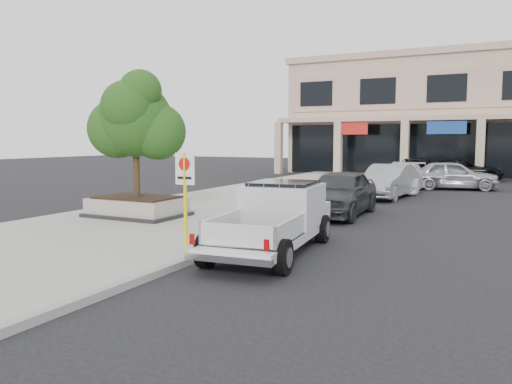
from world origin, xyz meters
TOP-DOWN VIEW (x-y plane):
  - ground at (0.00, 0.00)m, footprint 120.00×120.00m
  - sidewalk at (-5.50, 6.00)m, footprint 8.00×52.00m
  - curb at (-1.55, 6.00)m, footprint 0.20×52.00m
  - planter at (-6.58, 3.17)m, footprint 3.20×2.20m
  - planter_tree at (-6.44, 3.33)m, footprint 2.90×2.55m
  - no_parking_sign at (-2.35, -0.03)m, footprint 0.55×0.09m
  - hedge at (-2.38, 4.74)m, footprint 1.10×0.99m
  - pickup_truck at (-0.35, 0.71)m, footprint 2.53×5.55m
  - curb_car_a at (-0.74, 7.41)m, footprint 2.09×4.96m
  - curb_car_b at (-0.33, 13.75)m, footprint 2.16×4.97m
  - curb_car_c at (-0.30, 17.12)m, footprint 2.32×5.33m
  - curb_car_d at (-0.47, 22.28)m, footprint 3.02×5.90m
  - lot_car_a at (2.00, 19.45)m, footprint 5.08×2.92m
  - lot_car_d at (2.00, 26.08)m, footprint 5.56×3.65m

SIDE VIEW (x-z plane):
  - ground at x=0.00m, z-range 0.00..0.00m
  - sidewalk at x=-5.50m, z-range 0.00..0.15m
  - curb at x=-1.55m, z-range 0.00..0.15m
  - planter at x=-6.58m, z-range 0.14..0.82m
  - hedge at x=-2.38m, z-range 0.15..1.08m
  - lot_car_d at x=2.00m, z-range 0.00..1.42m
  - curb_car_c at x=-0.30m, z-range 0.00..1.53m
  - curb_car_b at x=-0.33m, z-range 0.00..1.59m
  - curb_car_d at x=-0.47m, z-range 0.00..1.59m
  - lot_car_a at x=2.00m, z-range 0.00..1.63m
  - curb_car_a at x=-0.74m, z-range 0.00..1.68m
  - pickup_truck at x=-0.35m, z-range 0.00..1.69m
  - no_parking_sign at x=-2.35m, z-range 0.48..2.78m
  - planter_tree at x=-6.44m, z-range 1.41..5.41m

